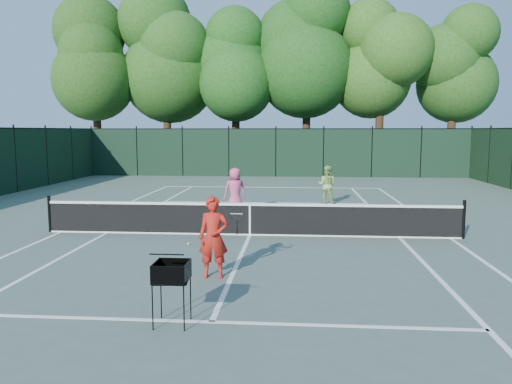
# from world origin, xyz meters

# --- Properties ---
(ground) EXTENTS (90.00, 90.00, 0.00)m
(ground) POSITION_xyz_m (0.00, 0.00, 0.00)
(ground) COLOR #4A5A4F
(ground) RESTS_ON ground
(sideline_doubles_left) EXTENTS (0.10, 23.77, 0.01)m
(sideline_doubles_left) POSITION_xyz_m (-5.49, 0.00, 0.00)
(sideline_doubles_left) COLOR white
(sideline_doubles_left) RESTS_ON ground
(sideline_doubles_right) EXTENTS (0.10, 23.77, 0.01)m
(sideline_doubles_right) POSITION_xyz_m (5.49, 0.00, 0.00)
(sideline_doubles_right) COLOR white
(sideline_doubles_right) RESTS_ON ground
(sideline_singles_left) EXTENTS (0.10, 23.77, 0.01)m
(sideline_singles_left) POSITION_xyz_m (-4.12, 0.00, 0.00)
(sideline_singles_left) COLOR white
(sideline_singles_left) RESTS_ON ground
(sideline_singles_right) EXTENTS (0.10, 23.77, 0.01)m
(sideline_singles_right) POSITION_xyz_m (4.12, 0.00, 0.00)
(sideline_singles_right) COLOR white
(sideline_singles_right) RESTS_ON ground
(baseline_far) EXTENTS (10.97, 0.10, 0.01)m
(baseline_far) POSITION_xyz_m (0.00, 11.88, 0.00)
(baseline_far) COLOR white
(baseline_far) RESTS_ON ground
(service_line_near) EXTENTS (8.23, 0.10, 0.01)m
(service_line_near) POSITION_xyz_m (0.00, -6.40, 0.00)
(service_line_near) COLOR white
(service_line_near) RESTS_ON ground
(service_line_far) EXTENTS (8.23, 0.10, 0.01)m
(service_line_far) POSITION_xyz_m (0.00, 6.40, 0.00)
(service_line_far) COLOR white
(service_line_far) RESTS_ON ground
(center_service_line) EXTENTS (0.10, 12.80, 0.01)m
(center_service_line) POSITION_xyz_m (0.00, 0.00, 0.00)
(center_service_line) COLOR white
(center_service_line) RESTS_ON ground
(tennis_net) EXTENTS (11.69, 0.09, 1.06)m
(tennis_net) POSITION_xyz_m (0.00, 0.00, 0.48)
(tennis_net) COLOR black
(tennis_net) RESTS_ON ground
(fence_far) EXTENTS (24.00, 0.05, 3.00)m
(fence_far) POSITION_xyz_m (0.00, 18.00, 1.50)
(fence_far) COLOR black
(fence_far) RESTS_ON ground
(tree_0) EXTENTS (6.40, 6.40, 13.14)m
(tree_0) POSITION_xyz_m (-13.00, 21.50, 8.16)
(tree_0) COLOR black
(tree_0) RESTS_ON ground
(tree_1) EXTENTS (6.80, 6.80, 13.98)m
(tree_1) POSITION_xyz_m (-8.00, 22.00, 8.69)
(tree_1) COLOR black
(tree_1) RESTS_ON ground
(tree_2) EXTENTS (6.00, 6.00, 12.40)m
(tree_2) POSITION_xyz_m (-3.00, 21.80, 7.73)
(tree_2) COLOR black
(tree_2) RESTS_ON ground
(tree_3) EXTENTS (7.00, 7.00, 14.45)m
(tree_3) POSITION_xyz_m (2.00, 22.30, 9.01)
(tree_3) COLOR black
(tree_3) RESTS_ON ground
(tree_4) EXTENTS (6.20, 6.20, 12.97)m
(tree_4) POSITION_xyz_m (7.00, 21.60, 8.14)
(tree_4) COLOR black
(tree_4) RESTS_ON ground
(tree_5) EXTENTS (5.80, 5.80, 12.23)m
(tree_5) POSITION_xyz_m (12.00, 22.10, 7.71)
(tree_5) COLOR black
(tree_5) RESTS_ON ground
(coach) EXTENTS (0.89, 0.65, 1.63)m
(coach) POSITION_xyz_m (-0.35, -4.05, 0.82)
(coach) COLOR red
(coach) RESTS_ON ground
(player_pink) EXTENTS (0.93, 0.77, 1.63)m
(player_pink) POSITION_xyz_m (-0.85, 3.57, 0.81)
(player_pink) COLOR #DC4D7D
(player_pink) RESTS_ON ground
(player_green) EXTENTS (0.89, 0.79, 1.53)m
(player_green) POSITION_xyz_m (2.52, 6.25, 0.77)
(player_green) COLOR #9BC160
(player_green) RESTS_ON ground
(ball_hopper) EXTENTS (0.55, 0.55, 0.97)m
(ball_hopper) POSITION_xyz_m (-0.58, -6.54, 0.81)
(ball_hopper) COLOR black
(ball_hopper) RESTS_ON ground
(loose_ball_midcourt) EXTENTS (0.07, 0.07, 0.07)m
(loose_ball_midcourt) POSITION_xyz_m (-1.46, -1.32, 0.03)
(loose_ball_midcourt) COLOR yellow
(loose_ball_midcourt) RESTS_ON ground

